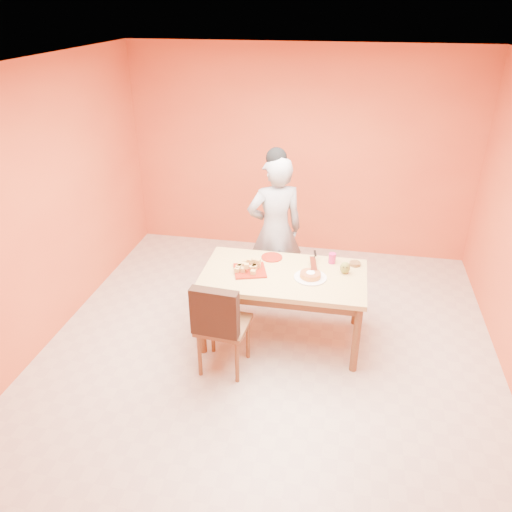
% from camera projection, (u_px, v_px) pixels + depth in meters
% --- Properties ---
extents(floor, '(5.00, 5.00, 0.00)m').
position_uv_depth(floor, '(267.00, 357.00, 4.94)').
color(floor, '#BEB2A2').
rests_on(floor, ground).
extents(ceiling, '(5.00, 5.00, 0.00)m').
position_uv_depth(ceiling, '(270.00, 68.00, 3.68)').
color(ceiling, white).
rests_on(ceiling, wall_back).
extents(wall_back, '(4.50, 0.00, 4.50)m').
position_uv_depth(wall_back, '(300.00, 154.00, 6.48)').
color(wall_back, '#DE5F33').
rests_on(wall_back, floor).
extents(wall_left, '(0.00, 5.00, 5.00)m').
position_uv_depth(wall_left, '(32.00, 214.00, 4.69)').
color(wall_left, '#DE5F33').
rests_on(wall_left, floor).
extents(dining_table, '(1.60, 0.90, 0.76)m').
position_uv_depth(dining_table, '(284.00, 282.00, 4.92)').
color(dining_table, tan).
rests_on(dining_table, floor).
extents(dining_chair, '(0.48, 0.55, 0.98)m').
position_uv_depth(dining_chair, '(223.00, 324.00, 4.57)').
color(dining_chair, brown).
rests_on(dining_chair, floor).
extents(pastry_pile, '(0.28, 0.28, 0.09)m').
position_uv_depth(pastry_pile, '(250.00, 266.00, 4.89)').
color(pastry_pile, tan).
rests_on(pastry_pile, pastry_platter).
extents(person, '(0.74, 0.63, 1.72)m').
position_uv_depth(person, '(275.00, 231.00, 5.53)').
color(person, gray).
rests_on(person, floor).
extents(pastry_platter, '(0.38, 0.38, 0.02)m').
position_uv_depth(pastry_platter, '(250.00, 271.00, 4.92)').
color(pastry_platter, maroon).
rests_on(pastry_platter, dining_table).
extents(red_dinner_plate, '(0.27, 0.27, 0.01)m').
position_uv_depth(red_dinner_plate, '(272.00, 257.00, 5.17)').
color(red_dinner_plate, maroon).
rests_on(red_dinner_plate, dining_table).
extents(white_cake_plate, '(0.32, 0.32, 0.01)m').
position_uv_depth(white_cake_plate, '(310.00, 277.00, 4.80)').
color(white_cake_plate, silver).
rests_on(white_cake_plate, dining_table).
extents(sponge_cake, '(0.22, 0.22, 0.05)m').
position_uv_depth(sponge_cake, '(310.00, 275.00, 4.79)').
color(sponge_cake, gold).
rests_on(sponge_cake, white_cake_plate).
extents(cake_server, '(0.10, 0.30, 0.01)m').
position_uv_depth(cake_server, '(313.00, 263.00, 4.93)').
color(cake_server, white).
rests_on(cake_server, sponge_cake).
extents(egg_ornament, '(0.10, 0.08, 0.12)m').
position_uv_depth(egg_ornament, '(345.00, 268.00, 4.86)').
color(egg_ornament, olive).
rests_on(egg_ornament, dining_table).
extents(magenta_glass, '(0.09, 0.09, 0.11)m').
position_uv_depth(magenta_glass, '(332.00, 258.00, 5.05)').
color(magenta_glass, '#B71B5C').
rests_on(magenta_glass, dining_table).
extents(checker_tin, '(0.11, 0.11, 0.03)m').
position_uv_depth(checker_tin, '(355.00, 264.00, 5.03)').
color(checker_tin, '#3D1B10').
rests_on(checker_tin, dining_table).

